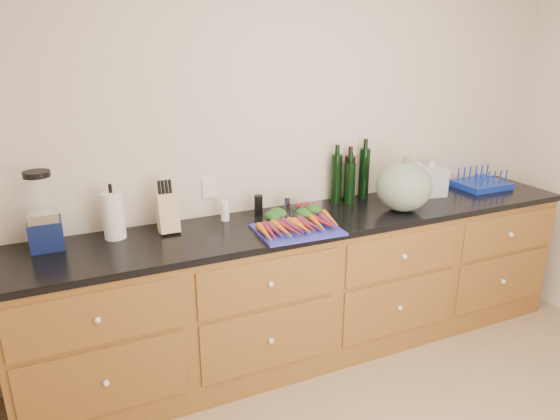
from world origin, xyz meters
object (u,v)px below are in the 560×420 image
cutting_board (297,230)px  blender_appliance (43,215)px  paper_towel (113,216)px  dish_rack (481,183)px  tomato_box (306,203)px  knife_block (167,213)px  carrots (295,223)px  squash (404,186)px

cutting_board → blender_appliance: size_ratio=1.13×
paper_towel → dish_rack: size_ratio=0.73×
blender_appliance → tomato_box: (1.55, 0.01, -0.15)m
cutting_board → paper_towel: (-0.97, 0.32, 0.13)m
knife_block → paper_towel: bearing=176.1°
paper_towel → knife_block: bearing=-3.9°
carrots → tomato_box: bearing=52.4°
carrots → paper_towel: size_ratio=1.77×
blender_appliance → dish_rack: 2.97m
blender_appliance → dish_rack: size_ratio=1.16×
paper_towel → dish_rack: bearing=-1.7°
blender_appliance → tomato_box: size_ratio=2.59×
carrots → blender_appliance: size_ratio=1.11×
blender_appliance → dish_rack: bearing=-1.5°
carrots → tomato_box: 0.37m
carrots → knife_block: 0.73m
blender_appliance → knife_block: size_ratio=1.87×
squash → knife_block: bearing=170.5°
cutting_board → squash: bearing=3.9°
squash → knife_block: 1.49m
blender_appliance → knife_block: blender_appliance is taller
carrots → knife_block: bearing=158.8°
tomato_box → carrots: bearing=-127.6°
knife_block → dish_rack: bearing=-1.5°
squash → tomato_box: 0.63m
tomato_box → blender_appliance: bearing=-179.5°
carrots → tomato_box: size_ratio=2.88×
paper_towel → blender_appliance: bearing=-179.6°
cutting_board → paper_towel: paper_towel is taller
squash → tomato_box: squash is taller
tomato_box → dish_rack: size_ratio=0.45×
carrots → dish_rack: size_ratio=1.29×
cutting_board → paper_towel: size_ratio=1.80×
cutting_board → carrots: carrots is taller
carrots → dish_rack: bearing=7.0°
tomato_box → dish_rack: (1.42, -0.09, -0.00)m
paper_towel → tomato_box: 1.20m
dish_rack → squash: bearing=-167.9°
squash → blender_appliance: blender_appliance is taller
cutting_board → squash: squash is taller
carrots → squash: squash is taller
squash → blender_appliance: (-2.10, 0.26, 0.02)m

